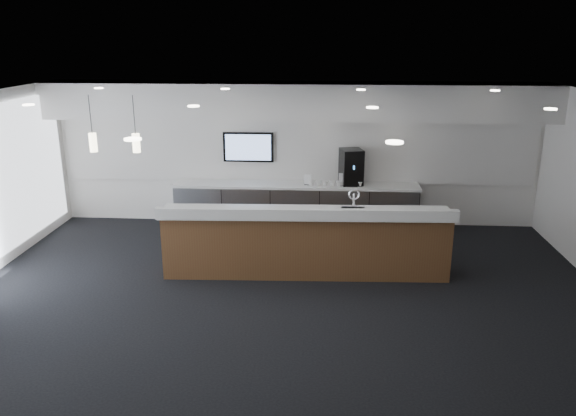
{
  "coord_description": "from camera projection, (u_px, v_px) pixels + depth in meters",
  "views": [
    {
      "loc": [
        0.56,
        -7.54,
        3.9
      ],
      "look_at": [
        -0.0,
        1.3,
        1.15
      ],
      "focal_mm": 35.0,
      "sensor_mm": 36.0,
      "label": 1
    }
  ],
  "objects": [
    {
      "name": "ground",
      "position": [
        283.0,
        307.0,
        8.37
      ],
      "size": [
        10.0,
        10.0,
        0.0
      ],
      "primitive_type": "plane",
      "color": "black",
      "rests_on": "ground"
    },
    {
      "name": "ceiling",
      "position": [
        282.0,
        105.0,
        7.49
      ],
      "size": [
        10.0,
        8.0,
        0.02
      ],
      "primitive_type": "cube",
      "color": "black",
      "rests_on": "back_wall"
    },
    {
      "name": "back_wall",
      "position": [
        296.0,
        154.0,
        11.74
      ],
      "size": [
        10.0,
        0.02,
        3.0
      ],
      "primitive_type": "cube",
      "color": "white",
      "rests_on": "ground"
    },
    {
      "name": "soffit_bulkhead",
      "position": [
        296.0,
        101.0,
        10.97
      ],
      "size": [
        10.0,
        0.9,
        0.7
      ],
      "primitive_type": "cube",
      "color": "silver",
      "rests_on": "back_wall"
    },
    {
      "name": "alcove_panel",
      "position": [
        296.0,
        149.0,
        11.68
      ],
      "size": [
        9.8,
        0.06,
        1.4
      ],
      "primitive_type": "cube",
      "color": "silver",
      "rests_on": "back_wall"
    },
    {
      "name": "back_credenza",
      "position": [
        295.0,
        206.0,
        11.7
      ],
      "size": [
        5.06,
        0.66,
        0.95
      ],
      "color": "gray",
      "rests_on": "ground"
    },
    {
      "name": "wall_tv",
      "position": [
        248.0,
        147.0,
        11.67
      ],
      "size": [
        1.05,
        0.08,
        0.62
      ],
      "color": "black",
      "rests_on": "back_wall"
    },
    {
      "name": "pendant_left",
      "position": [
        131.0,
        146.0,
        8.62
      ],
      "size": [
        0.12,
        0.12,
        0.3
      ],
      "primitive_type": "cylinder",
      "color": "beige",
      "rests_on": "ceiling"
    },
    {
      "name": "pendant_right",
      "position": [
        86.0,
        146.0,
        8.66
      ],
      "size": [
        0.12,
        0.12,
        0.3
      ],
      "primitive_type": "cylinder",
      "color": "beige",
      "rests_on": "ceiling"
    },
    {
      "name": "ceiling_can_lights",
      "position": [
        282.0,
        107.0,
        7.49
      ],
      "size": [
        7.0,
        5.0,
        0.02
      ],
      "primitive_type": null,
      "color": "white",
      "rests_on": "ceiling"
    },
    {
      "name": "service_counter",
      "position": [
        306.0,
        242.0,
        9.39
      ],
      "size": [
        4.82,
        0.97,
        1.49
      ],
      "rotation": [
        0.0,
        0.0,
        0.04
      ],
      "color": "brown",
      "rests_on": "ground"
    },
    {
      "name": "coffee_machine",
      "position": [
        351.0,
        167.0,
        11.43
      ],
      "size": [
        0.51,
        0.59,
        0.73
      ],
      "rotation": [
        0.0,
        0.0,
        0.23
      ],
      "color": "black",
      "rests_on": "back_credenza"
    },
    {
      "name": "info_sign_left",
      "position": [
        308.0,
        180.0,
        11.44
      ],
      "size": [
        0.16,
        0.07,
        0.22
      ],
      "primitive_type": "cube",
      "rotation": [
        0.0,
        0.0,
        -0.31
      ],
      "color": "white",
      "rests_on": "back_credenza"
    },
    {
      "name": "info_sign_right",
      "position": [
        344.0,
        180.0,
        11.34
      ],
      "size": [
        0.2,
        0.02,
        0.26
      ],
      "primitive_type": "cube",
      "rotation": [
        0.0,
        0.0,
        -0.02
      ],
      "color": "white",
      "rests_on": "back_credenza"
    },
    {
      "name": "cup_0",
      "position": [
        360.0,
        184.0,
        11.35
      ],
      "size": [
        0.11,
        0.11,
        0.1
      ],
      "primitive_type": "imported",
      "color": "white",
      "rests_on": "back_credenza"
    },
    {
      "name": "cup_1",
      "position": [
        353.0,
        184.0,
        11.36
      ],
      "size": [
        0.15,
        0.15,
        0.1
      ],
      "primitive_type": "imported",
      "rotation": [
        0.0,
        0.0,
        0.65
      ],
      "color": "white",
      "rests_on": "back_credenza"
    },
    {
      "name": "cup_2",
      "position": [
        346.0,
        184.0,
        11.37
      ],
      "size": [
        0.13,
        0.13,
        0.1
      ],
      "primitive_type": "imported",
      "rotation": [
        0.0,
        0.0,
        1.29
      ],
      "color": "white",
      "rests_on": "back_credenza"
    },
    {
      "name": "cup_3",
      "position": [
        339.0,
        183.0,
        11.38
      ],
      "size": [
        0.14,
        0.14,
        0.1
      ],
      "primitive_type": "imported",
      "rotation": [
        0.0,
        0.0,
        1.94
      ],
      "color": "white",
      "rests_on": "back_credenza"
    },
    {
      "name": "cup_4",
      "position": [
        332.0,
        183.0,
        11.39
      ],
      "size": [
        0.15,
        0.15,
        0.1
      ],
      "primitive_type": "imported",
      "rotation": [
        0.0,
        0.0,
        2.58
      ],
      "color": "white",
      "rests_on": "back_credenza"
    },
    {
      "name": "cup_5",
      "position": [
        325.0,
        183.0,
        11.4
      ],
      "size": [
        0.12,
        0.12,
        0.1
      ],
      "primitive_type": "imported",
      "rotation": [
        0.0,
        0.0,
        3.23
      ],
      "color": "white",
      "rests_on": "back_credenza"
    },
    {
      "name": "cup_6",
      "position": [
        318.0,
        183.0,
        11.4
      ],
      "size": [
        0.15,
        0.15,
        0.1
      ],
      "primitive_type": "imported",
      "rotation": [
        0.0,
        0.0,
        3.87
      ],
      "color": "white",
      "rests_on": "back_credenza"
    },
    {
      "name": "cup_7",
      "position": [
        311.0,
        183.0,
        11.41
      ],
      "size": [
        0.13,
        0.13,
        0.1
      ],
      "primitive_type": "imported",
      "rotation": [
        0.0,
        0.0,
        4.52
      ],
      "color": "white",
      "rests_on": "back_credenza"
    }
  ]
}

